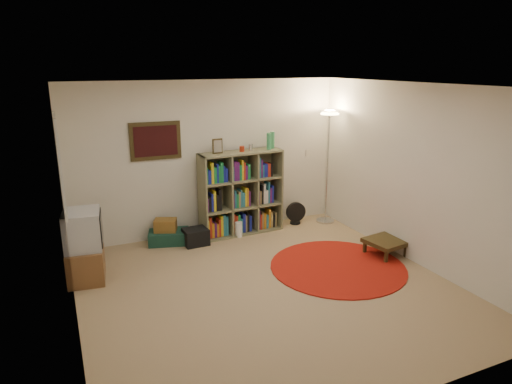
% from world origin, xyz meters
% --- Properties ---
extents(room, '(4.54, 4.54, 2.54)m').
position_xyz_m(room, '(-0.05, 0.05, 1.26)').
color(room, '#967B58').
rests_on(room, ground).
extents(bookshelf, '(1.40, 0.47, 1.65)m').
position_xyz_m(bookshelf, '(0.43, 1.98, 0.67)').
color(bookshelf, '#6F6C4A').
rests_on(bookshelf, ground).
extents(floor_lamp, '(0.39, 0.39, 1.99)m').
position_xyz_m(floor_lamp, '(2.02, 1.85, 1.65)').
color(floor_lamp, silver).
rests_on(floor_lamp, ground).
extents(floor_fan, '(0.35, 0.20, 0.40)m').
position_xyz_m(floor_fan, '(1.48, 1.97, 0.20)').
color(floor_fan, black).
rests_on(floor_fan, ground).
extents(tv_stand, '(0.52, 0.69, 0.94)m').
position_xyz_m(tv_stand, '(-2.06, 1.22, 0.45)').
color(tv_stand, brown).
rests_on(tv_stand, ground).
extents(suitcase, '(0.70, 0.55, 0.20)m').
position_xyz_m(suitcase, '(-0.77, 2.01, 0.10)').
color(suitcase, '#133429').
rests_on(suitcase, ground).
extents(wicker_basket, '(0.40, 0.35, 0.19)m').
position_xyz_m(wicker_basket, '(-0.82, 2.03, 0.30)').
color(wicker_basket, brown).
rests_on(wicker_basket, suitcase).
extents(duffel_bag, '(0.38, 0.32, 0.26)m').
position_xyz_m(duffel_bag, '(-0.41, 1.77, 0.13)').
color(duffel_bag, black).
rests_on(duffel_bag, ground).
extents(paper_towel, '(0.13, 0.13, 0.25)m').
position_xyz_m(paper_towel, '(0.33, 1.81, 0.13)').
color(paper_towel, white).
rests_on(paper_towel, ground).
extents(red_rug, '(1.88, 1.88, 0.02)m').
position_xyz_m(red_rug, '(1.15, 0.16, 0.01)').
color(red_rug, maroon).
rests_on(red_rug, ground).
extents(side_table, '(0.59, 0.59, 0.24)m').
position_xyz_m(side_table, '(2.03, 0.23, 0.20)').
color(side_table, '#2F2410').
rests_on(side_table, ground).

